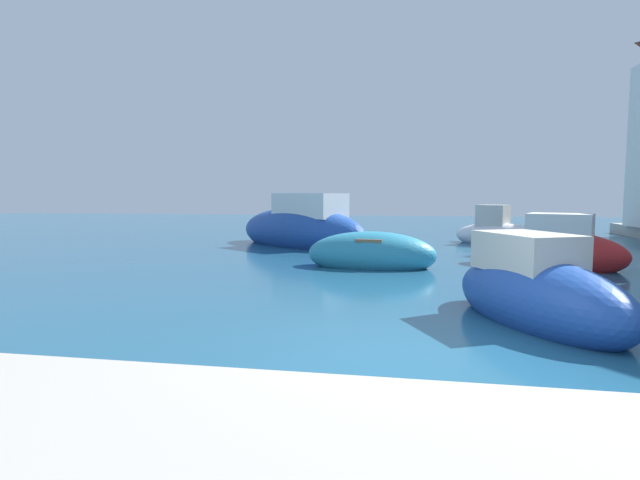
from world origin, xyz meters
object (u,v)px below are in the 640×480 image
(moored_boat_1, at_px, (548,250))
(moored_boat_3, at_px, (301,229))
(moored_boat_2, at_px, (536,294))
(moored_boat_0, at_px, (371,254))
(moored_boat_5, at_px, (499,234))

(moored_boat_1, bearing_deg, moored_boat_3, -7.11)
(moored_boat_1, bearing_deg, moored_boat_2, 96.95)
(moored_boat_0, distance_m, moored_boat_1, 4.79)
(moored_boat_0, xyz_separation_m, moored_boat_2, (2.99, -5.50, 0.10))
(moored_boat_0, bearing_deg, moored_boat_1, 12.98)
(moored_boat_3, distance_m, moored_boat_5, 7.83)
(moored_boat_2, bearing_deg, moored_boat_5, 147.88)
(moored_boat_2, xyz_separation_m, moored_boat_3, (-6.07, 10.69, 0.20))
(moored_boat_3, bearing_deg, moored_boat_0, 156.61)
(moored_boat_2, bearing_deg, moored_boat_1, 139.26)
(moored_boat_0, relative_size, moored_boat_1, 0.84)
(moored_boat_3, relative_size, moored_boat_5, 1.70)
(moored_boat_1, xyz_separation_m, moored_boat_3, (-7.80, 4.39, 0.18))
(moored_boat_5, bearing_deg, moored_boat_3, -131.17)
(moored_boat_0, xyz_separation_m, moored_boat_1, (4.72, 0.79, 0.12))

